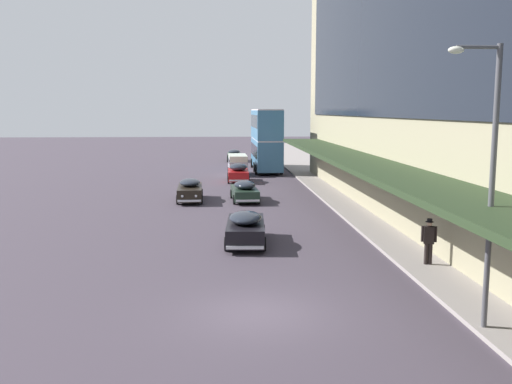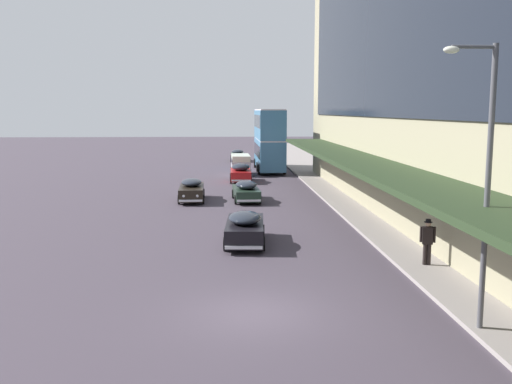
{
  "view_description": "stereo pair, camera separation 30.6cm",
  "coord_description": "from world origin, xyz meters",
  "px_view_note": "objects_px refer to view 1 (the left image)",
  "views": [
    {
      "loc": [
        -1.2,
        -17.01,
        6.28
      ],
      "look_at": [
        0.71,
        12.1,
        2.09
      ],
      "focal_mm": 40.0,
      "sensor_mm": 36.0,
      "label": 1
    },
    {
      "loc": [
        -0.89,
        -17.03,
        6.28
      ],
      "look_at": [
        0.71,
        12.1,
        2.09
      ],
      "focal_mm": 40.0,
      "sensor_mm": 36.0,
      "label": 2
    }
  ],
  "objects_px": {
    "transit_bus_kerbside_front": "(266,138)",
    "pedestrian_at_kerb": "(429,239)",
    "sedan_far_back": "(245,191)",
    "vw_van": "(238,164)",
    "sedan_lead_mid": "(238,173)",
    "street_lamp": "(488,169)",
    "sedan_trailing_near": "(234,155)",
    "sedan_oncoming_front": "(190,190)",
    "sedan_oncoming_rear": "(246,228)"
  },
  "relations": [
    {
      "from": "sedan_oncoming_rear",
      "to": "sedan_lead_mid",
      "type": "xyz_separation_m",
      "value": [
        0.46,
        23.75,
        0.03
      ]
    },
    {
      "from": "pedestrian_at_kerb",
      "to": "street_lamp",
      "type": "xyz_separation_m",
      "value": [
        -0.98,
        -6.63,
        3.5
      ]
    },
    {
      "from": "sedan_trailing_near",
      "to": "sedan_oncoming_front",
      "type": "bearing_deg",
      "value": -97.27
    },
    {
      "from": "sedan_far_back",
      "to": "sedan_trailing_near",
      "type": "relative_size",
      "value": 1.06
    },
    {
      "from": "pedestrian_at_kerb",
      "to": "sedan_oncoming_rear",
      "type": "bearing_deg",
      "value": 147.08
    },
    {
      "from": "transit_bus_kerbside_front",
      "to": "sedan_far_back",
      "type": "height_order",
      "value": "transit_bus_kerbside_front"
    },
    {
      "from": "sedan_lead_mid",
      "to": "pedestrian_at_kerb",
      "type": "relative_size",
      "value": 2.39
    },
    {
      "from": "transit_bus_kerbside_front",
      "to": "street_lamp",
      "type": "height_order",
      "value": "street_lamp"
    },
    {
      "from": "sedan_oncoming_front",
      "to": "street_lamp",
      "type": "height_order",
      "value": "street_lamp"
    },
    {
      "from": "sedan_lead_mid",
      "to": "sedan_oncoming_front",
      "type": "xyz_separation_m",
      "value": [
        -3.73,
        -10.46,
        -0.05
      ]
    },
    {
      "from": "transit_bus_kerbside_front",
      "to": "pedestrian_at_kerb",
      "type": "height_order",
      "value": "transit_bus_kerbside_front"
    },
    {
      "from": "sedan_trailing_near",
      "to": "sedan_lead_mid",
      "type": "relative_size",
      "value": 0.98
    },
    {
      "from": "sedan_lead_mid",
      "to": "street_lamp",
      "type": "bearing_deg",
      "value": -80.79
    },
    {
      "from": "transit_bus_kerbside_front",
      "to": "pedestrian_at_kerb",
      "type": "distance_m",
      "value": 37.62
    },
    {
      "from": "transit_bus_kerbside_front",
      "to": "sedan_far_back",
      "type": "distance_m",
      "value": 20.36
    },
    {
      "from": "sedan_trailing_near",
      "to": "vw_van",
      "type": "height_order",
      "value": "vw_van"
    },
    {
      "from": "transit_bus_kerbside_front",
      "to": "sedan_oncoming_front",
      "type": "bearing_deg",
      "value": -109.62
    },
    {
      "from": "sedan_oncoming_rear",
      "to": "sedan_oncoming_front",
      "type": "bearing_deg",
      "value": 103.81
    },
    {
      "from": "sedan_oncoming_rear",
      "to": "vw_van",
      "type": "height_order",
      "value": "vw_van"
    },
    {
      "from": "vw_van",
      "to": "street_lamp",
      "type": "relative_size",
      "value": 0.58
    },
    {
      "from": "vw_van",
      "to": "sedan_far_back",
      "type": "bearing_deg",
      "value": -90.25
    },
    {
      "from": "sedan_far_back",
      "to": "transit_bus_kerbside_front",
      "type": "bearing_deg",
      "value": 81.03
    },
    {
      "from": "pedestrian_at_kerb",
      "to": "sedan_oncoming_front",
      "type": "bearing_deg",
      "value": 120.13
    },
    {
      "from": "sedan_far_back",
      "to": "sedan_oncoming_rear",
      "type": "relative_size",
      "value": 0.96
    },
    {
      "from": "vw_van",
      "to": "transit_bus_kerbside_front",
      "type": "bearing_deg",
      "value": 47.96
    },
    {
      "from": "transit_bus_kerbside_front",
      "to": "sedan_oncoming_front",
      "type": "height_order",
      "value": "transit_bus_kerbside_front"
    },
    {
      "from": "sedan_far_back",
      "to": "pedestrian_at_kerb",
      "type": "bearing_deg",
      "value": -69.37
    },
    {
      "from": "sedan_oncoming_front",
      "to": "pedestrian_at_kerb",
      "type": "relative_size",
      "value": 2.62
    },
    {
      "from": "sedan_oncoming_rear",
      "to": "pedestrian_at_kerb",
      "type": "xyz_separation_m",
      "value": [
        7.12,
        -4.61,
        0.4
      ]
    },
    {
      "from": "sedan_far_back",
      "to": "vw_van",
      "type": "xyz_separation_m",
      "value": [
        0.07,
        16.52,
        0.38
      ]
    },
    {
      "from": "sedan_lead_mid",
      "to": "vw_van",
      "type": "xyz_separation_m",
      "value": [
        0.15,
        5.63,
        0.29
      ]
    },
    {
      "from": "sedan_trailing_near",
      "to": "vw_van",
      "type": "bearing_deg",
      "value": -90.24
    },
    {
      "from": "sedan_oncoming_front",
      "to": "street_lamp",
      "type": "bearing_deg",
      "value": -69.03
    },
    {
      "from": "sedan_lead_mid",
      "to": "street_lamp",
      "type": "height_order",
      "value": "street_lamp"
    },
    {
      "from": "sedan_lead_mid",
      "to": "pedestrian_at_kerb",
      "type": "bearing_deg",
      "value": -76.79
    },
    {
      "from": "transit_bus_kerbside_front",
      "to": "sedan_lead_mid",
      "type": "height_order",
      "value": "transit_bus_kerbside_front"
    },
    {
      "from": "sedan_trailing_near",
      "to": "pedestrian_at_kerb",
      "type": "xyz_separation_m",
      "value": [
        6.44,
        -48.8,
        0.44
      ]
    },
    {
      "from": "sedan_trailing_near",
      "to": "sedan_oncoming_rear",
      "type": "bearing_deg",
      "value": -90.87
    },
    {
      "from": "sedan_trailing_near",
      "to": "vw_van",
      "type": "relative_size",
      "value": 0.95
    },
    {
      "from": "sedan_oncoming_front",
      "to": "street_lamp",
      "type": "xyz_separation_m",
      "value": [
        9.4,
        -24.53,
        3.91
      ]
    },
    {
      "from": "sedan_lead_mid",
      "to": "pedestrian_at_kerb",
      "type": "xyz_separation_m",
      "value": [
        6.65,
        -28.36,
        0.37
      ]
    },
    {
      "from": "sedan_oncoming_front",
      "to": "vw_van",
      "type": "bearing_deg",
      "value": 76.45
    },
    {
      "from": "sedan_far_back",
      "to": "street_lamp",
      "type": "xyz_separation_m",
      "value": [
        5.59,
        -24.1,
        3.96
      ]
    },
    {
      "from": "sedan_oncoming_rear",
      "to": "vw_van",
      "type": "relative_size",
      "value": 1.05
    },
    {
      "from": "sedan_far_back",
      "to": "vw_van",
      "type": "distance_m",
      "value": 16.53
    },
    {
      "from": "sedan_oncoming_rear",
      "to": "vw_van",
      "type": "xyz_separation_m",
      "value": [
        0.61,
        29.38,
        0.32
      ]
    },
    {
      "from": "transit_bus_kerbside_front",
      "to": "sedan_oncoming_rear",
      "type": "xyz_separation_m",
      "value": [
        -3.69,
        -32.79,
        -2.65
      ]
    },
    {
      "from": "sedan_lead_mid",
      "to": "vw_van",
      "type": "bearing_deg",
      "value": 88.47
    },
    {
      "from": "sedan_oncoming_rear",
      "to": "vw_van",
      "type": "distance_m",
      "value": 29.39
    },
    {
      "from": "transit_bus_kerbside_front",
      "to": "pedestrian_at_kerb",
      "type": "relative_size",
      "value": 5.73
    }
  ]
}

